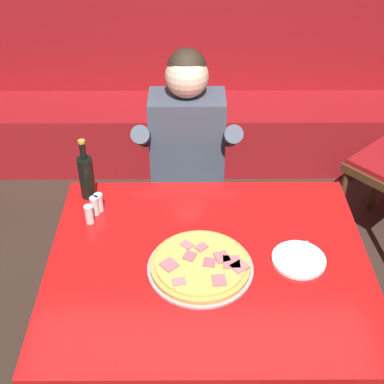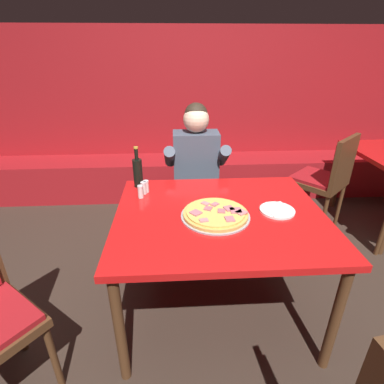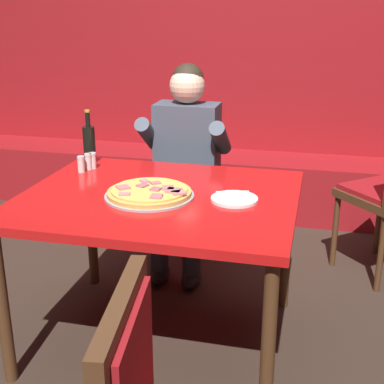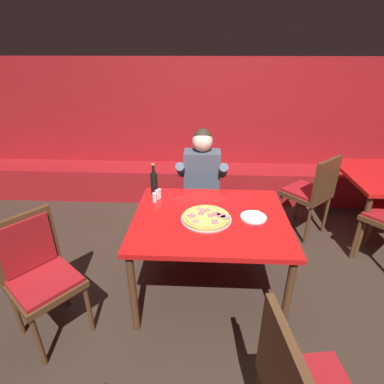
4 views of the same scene
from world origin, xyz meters
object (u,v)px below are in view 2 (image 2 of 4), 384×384
diner_seated_blue_shirt (197,174)px  beer_bottle (138,172)px  shaker_oregano (141,192)px  plate_white_paper (277,210)px  main_dining_table (220,224)px  pizza (216,214)px  shaker_black_pepper (144,188)px  dining_chair_near_right (327,176)px  shaker_red_pepper_flakes (146,187)px

diner_seated_blue_shirt → beer_bottle: bearing=-140.8°
shaker_oregano → plate_white_paper: bearing=-15.7°
main_dining_table → plate_white_paper: plate_white_paper is taller
pizza → shaker_black_pepper: 0.56m
pizza → shaker_black_pepper: shaker_black_pepper is taller
pizza → beer_bottle: bearing=136.9°
main_dining_table → plate_white_paper: size_ratio=5.97×
main_dining_table → plate_white_paper: (0.35, 0.00, 0.09)m
plate_white_paper → shaker_black_pepper: 0.88m
shaker_oregano → dining_chair_near_right: (1.65, 0.73, -0.23)m
shaker_red_pepper_flakes → shaker_black_pepper: bearing=-122.0°
pizza → beer_bottle: size_ratio=1.39×
beer_bottle → shaker_oregano: 0.20m
beer_bottle → diner_seated_blue_shirt: 0.60m
shaker_red_pepper_flakes → diner_seated_blue_shirt: (0.38, 0.46, -0.10)m
shaker_oregano → dining_chair_near_right: size_ratio=0.09×
shaker_red_pepper_flakes → diner_seated_blue_shirt: size_ratio=0.07×
shaker_black_pepper → shaker_red_pepper_flakes: same height
plate_white_paper → diner_seated_blue_shirt: size_ratio=0.16×
main_dining_table → shaker_red_pepper_flakes: size_ratio=14.58×
pizza → diner_seated_blue_shirt: (-0.05, 0.82, -0.08)m
plate_white_paper → shaker_oregano: (-0.84, 0.24, 0.03)m
plate_white_paper → pizza: bearing=-173.9°
shaker_red_pepper_flakes → shaker_oregano: same height
main_dining_table → pizza: 0.11m
pizza → plate_white_paper: pizza is taller
plate_white_paper → shaker_oregano: size_ratio=2.44×
plate_white_paper → beer_bottle: size_ratio=0.72×
main_dining_table → dining_chair_near_right: size_ratio=1.29×
main_dining_table → shaker_oregano: bearing=154.4°
main_dining_table → pizza: size_ratio=3.09×
shaker_black_pepper → pizza: bearing=-36.8°
main_dining_table → beer_bottle: beer_bottle is taller
main_dining_table → diner_seated_blue_shirt: diner_seated_blue_shirt is taller
shaker_oregano → pizza: bearing=-31.0°
main_dining_table → pizza: bearing=-128.8°
pizza → plate_white_paper: 0.38m
pizza → shaker_red_pepper_flakes: bearing=140.4°
shaker_red_pepper_flakes → beer_bottle: bearing=120.7°
pizza → shaker_red_pepper_flakes: shaker_red_pepper_flakes is taller
shaker_red_pepper_flakes → shaker_oregano: size_ratio=1.00×
shaker_red_pepper_flakes → diner_seated_blue_shirt: diner_seated_blue_shirt is taller
diner_seated_blue_shirt → dining_chair_near_right: 1.26m
beer_bottle → diner_seated_blue_shirt: diner_seated_blue_shirt is taller
pizza → shaker_red_pepper_flakes: (-0.43, 0.36, 0.02)m
pizza → shaker_oregano: shaker_oregano is taller
beer_bottle → dining_chair_near_right: bearing=17.9°
main_dining_table → pizza: (-0.03, -0.04, 0.10)m
dining_chair_near_right → shaker_red_pepper_flakes: bearing=-158.2°
beer_bottle → shaker_red_pepper_flakes: beer_bottle is taller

